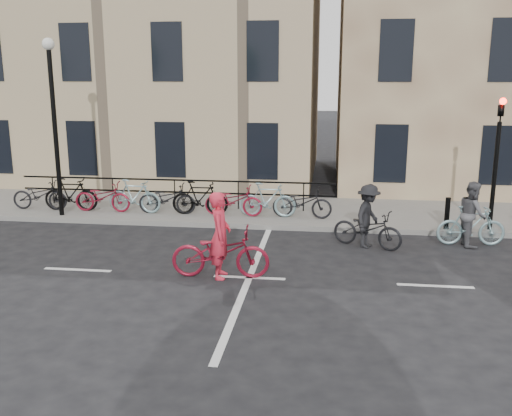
# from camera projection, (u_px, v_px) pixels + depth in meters

# --- Properties ---
(ground) EXTENTS (120.00, 120.00, 0.00)m
(ground) POSITION_uv_depth(u_px,v_px,m) (249.00, 278.00, 12.62)
(ground) COLOR black
(ground) RESTS_ON ground
(sidewalk) EXTENTS (46.00, 4.00, 0.15)m
(sidewalk) POSITION_uv_depth(u_px,v_px,m) (156.00, 208.00, 18.90)
(sidewalk) COLOR slate
(sidewalk) RESTS_ON ground
(building_west) EXTENTS (20.00, 10.00, 10.00)m
(building_west) POSITION_uv_depth(u_px,v_px,m) (89.00, 57.00, 25.13)
(building_west) COLOR tan
(building_west) RESTS_ON sidewalk
(traffic_light) EXTENTS (0.18, 0.30, 3.90)m
(traffic_light) POSITION_uv_depth(u_px,v_px,m) (497.00, 148.00, 15.47)
(traffic_light) COLOR black
(traffic_light) RESTS_ON sidewalk
(lamp_post) EXTENTS (0.36, 0.36, 5.28)m
(lamp_post) POSITION_uv_depth(u_px,v_px,m) (53.00, 106.00, 16.89)
(lamp_post) COLOR black
(lamp_post) RESTS_ON sidewalk
(bollard_east) EXTENTS (0.14, 0.14, 0.90)m
(bollard_east) POSITION_uv_depth(u_px,v_px,m) (447.00, 213.00, 15.96)
(bollard_east) COLOR black
(bollard_east) RESTS_ON sidewalk
(parked_bikes) EXTENTS (10.40, 1.23, 1.05)m
(parked_bikes) POSITION_uv_depth(u_px,v_px,m) (167.00, 198.00, 17.76)
(parked_bikes) COLOR black
(parked_bikes) RESTS_ON sidewalk
(cyclist_pink) EXTENTS (2.21, 0.90, 1.93)m
(cyclist_pink) POSITION_uv_depth(u_px,v_px,m) (220.00, 248.00, 12.53)
(cyclist_pink) COLOR maroon
(cyclist_pink) RESTS_ON ground
(cyclist_grey) EXTENTS (1.79, 0.87, 1.71)m
(cyclist_grey) POSITION_uv_depth(u_px,v_px,m) (472.00, 220.00, 14.87)
(cyclist_grey) COLOR #80A3A8
(cyclist_grey) RESTS_ON ground
(cyclist_dark) EXTENTS (1.97, 1.38, 1.66)m
(cyclist_dark) POSITION_uv_depth(u_px,v_px,m) (368.00, 223.00, 14.72)
(cyclist_dark) COLOR black
(cyclist_dark) RESTS_ON ground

